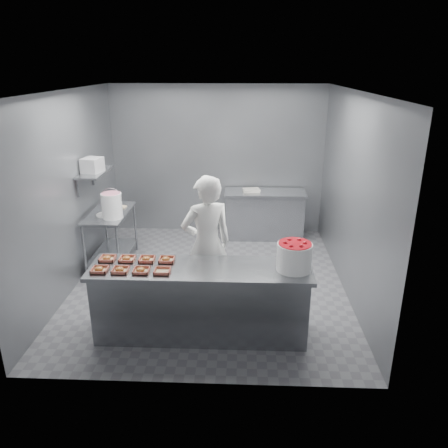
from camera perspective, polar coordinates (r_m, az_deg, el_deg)
The scene contains 24 objects.
floor at distance 6.72m, azimuth -1.88°, elevation -7.56°, with size 4.50×4.50×0.00m, color #4C4C51.
ceiling at distance 5.96m, azimuth -2.19°, elevation 17.01°, with size 4.50×4.50×0.00m, color white.
wall_back at distance 8.37m, azimuth -0.83°, elevation 8.28°, with size 4.00×0.04×2.80m, color slate.
wall_left at distance 6.65m, azimuth -19.50°, elevation 3.96°, with size 0.04×4.50×2.80m, color slate.
wall_right at distance 6.36m, azimuth 16.28°, elevation 3.60°, with size 0.04×4.50×2.80m, color slate.
service_counter at distance 5.33m, azimuth -3.02°, elevation -10.00°, with size 2.60×0.70×0.90m.
prep_table at distance 7.32m, azimuth -14.56°, elevation -0.76°, with size 0.60×1.20×0.90m.
back_counter at distance 8.29m, azimuth 5.29°, elevation 1.26°, with size 1.50×0.60×0.90m.
wall_shelf at distance 7.10m, azimuth -16.56°, elevation 6.51°, with size 0.35×0.90×0.03m, color slate.
tray_0 at distance 5.20m, azimuth -15.96°, elevation -5.73°, with size 0.19×0.18×0.06m.
tray_1 at distance 5.14m, azimuth -13.40°, elevation -5.85°, with size 0.19×0.18×0.06m.
tray_2 at distance 5.08m, azimuth -10.78°, elevation -5.96°, with size 0.19×0.18×0.06m.
tray_3 at distance 5.03m, azimuth -8.07°, elevation -6.09°, with size 0.19×0.18×0.04m.
tray_4 at distance 5.47m, azimuth -15.00°, elevation -4.35°, with size 0.19×0.18×0.06m.
tray_5 at distance 5.40m, azimuth -12.57°, elevation -4.44°, with size 0.19×0.18×0.06m.
tray_6 at distance 5.34m, azimuth -10.07°, elevation -4.53°, with size 0.19×0.18×0.06m.
tray_7 at distance 5.30m, azimuth -7.53°, elevation -4.61°, with size 0.19×0.18×0.06m.
worker at distance 5.67m, azimuth -2.27°, elevation -2.70°, with size 0.67×0.44×1.85m, color white.
strawberry_tub at distance 5.04m, azimuth 9.17°, elevation -4.11°, with size 0.40×0.40×0.33m.
glaze_bucket at distance 6.87m, azimuth -14.44°, elevation 2.42°, with size 0.33×0.31×0.48m.
bucket_lid at distance 7.07m, azimuth -15.21°, elevation 1.19°, with size 0.28×0.28×0.02m, color white.
rag at distance 7.41m, azimuth -13.19°, elevation 2.22°, with size 0.13×0.11×0.02m, color #CCB28C.
appliance at distance 7.01m, azimuth -16.82°, elevation 7.38°, with size 0.26×0.30×0.22m, color gray.
paper_stack at distance 8.14m, azimuth 3.60°, elevation 4.43°, with size 0.30×0.22×0.05m, color silver.
Camera 1 is at (0.48, -5.93, 3.13)m, focal length 35.00 mm.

